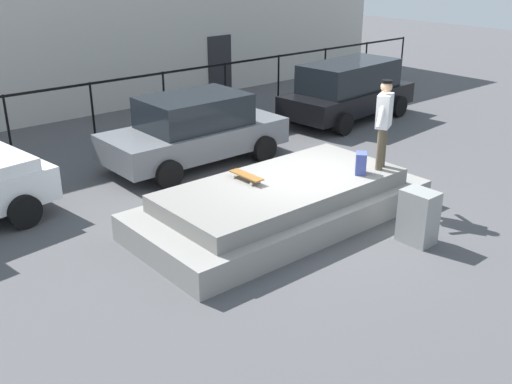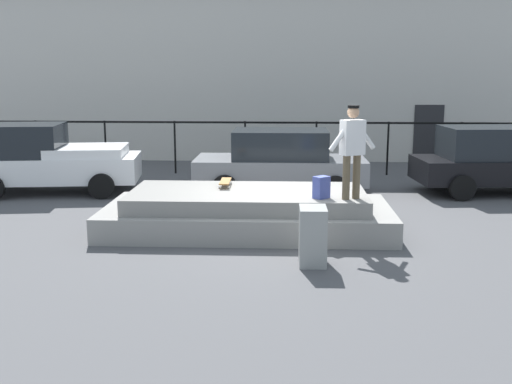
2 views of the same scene
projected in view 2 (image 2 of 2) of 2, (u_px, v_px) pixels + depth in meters
name	position (u px, v px, depth m)	size (l,w,h in m)	color
ground_plane	(278.00, 230.00, 12.21)	(60.00, 60.00, 0.00)	#4C4C4F
concrete_ledge	(248.00, 212.00, 12.21)	(5.69, 2.65, 0.80)	gray
skateboarder	(352.00, 145.00, 11.16)	(0.92, 0.51, 1.73)	brown
skateboard	(225.00, 181.00, 12.58)	(0.24, 0.78, 0.12)	brown
backpack	(321.00, 187.00, 11.37)	(0.28, 0.20, 0.42)	#3F4C99
car_white_pickup_near	(48.00, 159.00, 15.85)	(4.51, 2.46, 1.80)	white
car_grey_sedan_mid	(280.00, 161.00, 15.74)	(4.38, 2.11, 1.66)	slate
car_black_hatchback_far	(503.00, 158.00, 15.78)	(4.61, 2.32, 1.74)	black
utility_box	(313.00, 236.00, 9.99)	(0.44, 0.60, 0.96)	gray
fence_row	(281.00, 137.00, 18.66)	(24.06, 0.06, 1.63)	black
warehouse_building	(282.00, 73.00, 24.78)	(26.02, 8.20, 6.10)	beige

